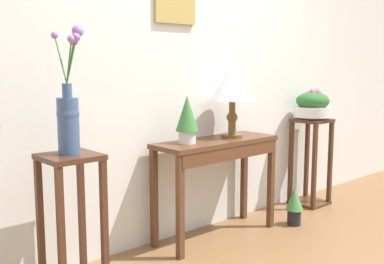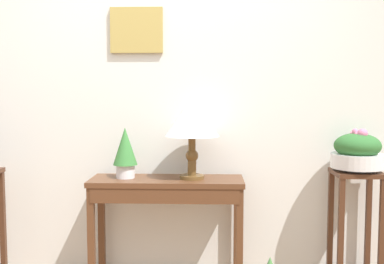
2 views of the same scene
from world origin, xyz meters
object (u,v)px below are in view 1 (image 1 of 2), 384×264
pedestal_stand_left (72,226)px  flower_vase_tall_left (69,114)px  planter_bowl_wide_right (312,105)px  table_lamp (232,86)px  console_table (218,157)px  potted_plant_floor (294,204)px  potted_plant_on_console (187,117)px  pedestal_stand_right (310,162)px

pedestal_stand_left → flower_vase_tall_left: flower_vase_tall_left is taller
planter_bowl_wide_right → table_lamp: bearing=-179.4°
console_table → potted_plant_floor: (0.68, -0.23, -0.46)m
console_table → potted_plant_floor: console_table is taller
potted_plant_on_console → planter_bowl_wide_right: 1.58m
flower_vase_tall_left → pedestal_stand_right: (2.58, 0.15, -0.66)m
potted_plant_on_console → flower_vase_tall_left: (-1.00, -0.15, 0.11)m
console_table → table_lamp: bearing=7.0°
flower_vase_tall_left → potted_plant_floor: 2.16m
console_table → planter_bowl_wide_right: planter_bowl_wide_right is taller
table_lamp → pedestal_stand_right: table_lamp is taller
flower_vase_tall_left → potted_plant_floor: bearing=-3.5°
potted_plant_on_console → pedestal_stand_right: bearing=0.0°
pedestal_stand_right → potted_plant_floor: size_ratio=2.57×
flower_vase_tall_left → potted_plant_floor: size_ratio=2.19×
console_table → table_lamp: 0.56m
table_lamp → potted_plant_floor: (0.51, -0.25, -1.00)m
flower_vase_tall_left → console_table: bearing=5.0°
console_table → flower_vase_tall_left: size_ratio=1.47×
potted_plant_on_console → pedestal_stand_right: potted_plant_on_console is taller
pedestal_stand_left → table_lamp: bearing=5.1°
table_lamp → planter_bowl_wide_right: table_lamp is taller
table_lamp → planter_bowl_wide_right: (1.12, 0.01, -0.22)m
pedestal_stand_left → flower_vase_tall_left: 0.65m
table_lamp → pedestal_stand_left: table_lamp is taller
pedestal_stand_left → pedestal_stand_right: bearing=3.1°
potted_plant_on_console → pedestal_stand_left: potted_plant_on_console is taller
potted_plant_on_console → potted_plant_floor: 1.27m
pedestal_stand_left → planter_bowl_wide_right: bearing=3.1°
console_table → flower_vase_tall_left: (-1.29, -0.11, 0.43)m
pedestal_stand_left → potted_plant_floor: 1.99m
pedestal_stand_left → pedestal_stand_right: (2.58, 0.14, -0.00)m
flower_vase_tall_left → potted_plant_on_console: bearing=8.3°
console_table → pedestal_stand_left: 1.31m
pedestal_stand_right → console_table: bearing=-178.5°
pedestal_stand_left → pedestal_stand_right: pedestal_stand_left is taller
table_lamp → pedestal_stand_left: (-1.46, -0.13, -0.76)m
potted_plant_on_console → planter_bowl_wide_right: (1.58, 0.00, -0.00)m
pedestal_stand_left → pedestal_stand_right: 2.58m
console_table → potted_plant_on_console: size_ratio=3.00×
planter_bowl_wide_right → pedestal_stand_left: bearing=-176.9°
console_table → table_lamp: size_ratio=1.90×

